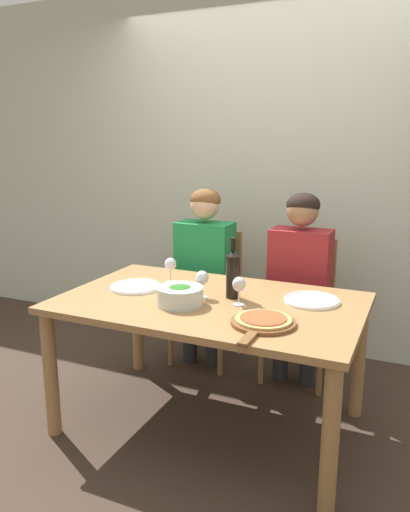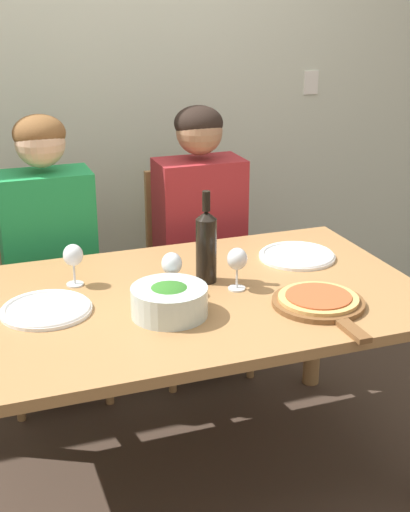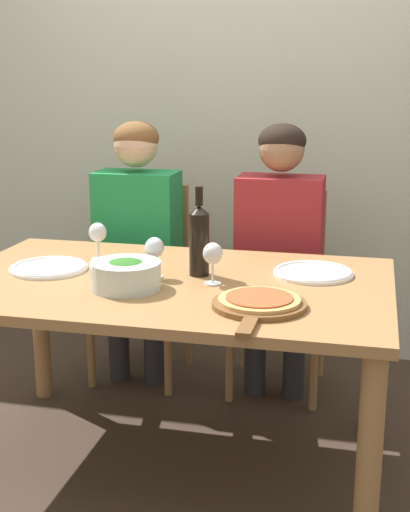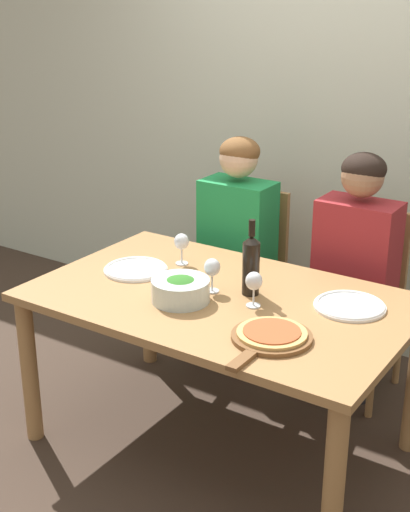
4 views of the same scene
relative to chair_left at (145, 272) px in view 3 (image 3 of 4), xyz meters
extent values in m
plane|color=#3D2D23|center=(0.37, -0.84, -0.51)|extent=(40.00, 40.00, 0.00)
cube|color=beige|center=(0.37, 0.45, 0.84)|extent=(10.00, 0.05, 2.70)
cube|color=#9E7042|center=(0.37, -0.84, 0.21)|extent=(1.59, 0.99, 0.04)
cylinder|color=#9E7042|center=(1.10, -1.27, -0.16)|extent=(0.08, 0.08, 0.70)
cylinder|color=#9E7042|center=(-0.37, -0.40, -0.16)|extent=(0.08, 0.08, 0.70)
cylinder|color=#9E7042|center=(1.10, -0.40, -0.16)|extent=(0.08, 0.08, 0.70)
cube|color=#9E7042|center=(0.00, -0.07, -0.05)|extent=(0.42, 0.42, 0.04)
cube|color=#9E7042|center=(0.00, 0.12, 0.19)|extent=(0.38, 0.03, 0.45)
cylinder|color=#9E7042|center=(-0.19, -0.26, -0.29)|extent=(0.04, 0.04, 0.44)
cylinder|color=#9E7042|center=(0.19, -0.26, -0.29)|extent=(0.04, 0.04, 0.44)
cylinder|color=#9E7042|center=(-0.19, 0.12, -0.29)|extent=(0.04, 0.04, 0.44)
cylinder|color=#9E7042|center=(0.19, 0.12, -0.29)|extent=(0.04, 0.04, 0.44)
cube|color=#9E7042|center=(0.67, -0.07, -0.05)|extent=(0.42, 0.42, 0.04)
cube|color=#9E7042|center=(0.67, 0.12, 0.19)|extent=(0.38, 0.03, 0.45)
cylinder|color=#9E7042|center=(0.48, -0.26, -0.29)|extent=(0.04, 0.04, 0.44)
cylinder|color=#9E7042|center=(0.86, -0.26, -0.29)|extent=(0.04, 0.04, 0.44)
cylinder|color=#9E7042|center=(0.48, 0.12, -0.29)|extent=(0.04, 0.04, 0.44)
cylinder|color=#9E7042|center=(0.86, 0.12, -0.29)|extent=(0.04, 0.04, 0.44)
cylinder|color=#28282D|center=(-0.09, -0.15, -0.27)|extent=(0.10, 0.10, 0.48)
cylinder|color=#28282D|center=(0.09, -0.15, -0.27)|extent=(0.10, 0.10, 0.48)
cube|color=#1E8C47|center=(0.00, -0.09, 0.24)|extent=(0.38, 0.22, 0.54)
cylinder|color=#1E8C47|center=(-0.20, -0.34, 0.09)|extent=(0.07, 0.31, 0.14)
cylinder|color=#1E8C47|center=(0.20, -0.34, 0.09)|extent=(0.07, 0.31, 0.14)
sphere|color=#DBAD89|center=(0.00, -0.09, 0.63)|extent=(0.20, 0.20, 0.20)
ellipsoid|color=brown|center=(0.00, -0.08, 0.66)|extent=(0.21, 0.21, 0.15)
cylinder|color=#28282D|center=(0.58, -0.15, -0.27)|extent=(0.10, 0.10, 0.48)
cylinder|color=#28282D|center=(0.76, -0.15, -0.27)|extent=(0.10, 0.10, 0.48)
cube|color=maroon|center=(0.67, -0.09, 0.24)|extent=(0.38, 0.22, 0.54)
cylinder|color=maroon|center=(0.47, -0.34, 0.09)|extent=(0.07, 0.31, 0.14)
cylinder|color=maroon|center=(0.87, -0.34, 0.09)|extent=(0.07, 0.31, 0.14)
sphere|color=#9E7051|center=(0.67, -0.09, 0.63)|extent=(0.20, 0.20, 0.20)
ellipsoid|color=black|center=(0.67, -0.08, 0.66)|extent=(0.21, 0.21, 0.15)
cylinder|color=black|center=(0.46, -0.75, 0.34)|extent=(0.07, 0.07, 0.23)
cone|color=black|center=(0.46, -0.75, 0.47)|extent=(0.07, 0.07, 0.03)
cylinder|color=black|center=(0.46, -0.75, 0.52)|extent=(0.03, 0.03, 0.07)
cylinder|color=silver|center=(0.26, -0.98, 0.27)|extent=(0.24, 0.24, 0.10)
ellipsoid|color=#2D6B23|center=(0.26, -0.98, 0.28)|extent=(0.20, 0.20, 0.10)
cylinder|color=white|center=(-0.11, -0.82, 0.23)|extent=(0.29, 0.29, 0.01)
torus|color=white|center=(-0.11, -0.82, 0.24)|extent=(0.29, 0.29, 0.02)
cylinder|color=white|center=(0.87, -0.65, 0.23)|extent=(0.29, 0.29, 0.01)
torus|color=white|center=(0.87, -0.65, 0.24)|extent=(0.29, 0.29, 0.02)
cylinder|color=brown|center=(0.74, -1.07, 0.23)|extent=(0.30, 0.30, 0.02)
cube|color=brown|center=(0.74, -1.29, 0.23)|extent=(0.04, 0.14, 0.02)
cylinder|color=tan|center=(0.74, -1.07, 0.25)|extent=(0.26, 0.26, 0.01)
cylinder|color=#AD4C28|center=(0.74, -1.07, 0.26)|extent=(0.22, 0.22, 0.01)
cylinder|color=silver|center=(0.02, -0.63, 0.23)|extent=(0.06, 0.06, 0.01)
cylinder|color=silver|center=(0.02, -0.63, 0.27)|extent=(0.01, 0.01, 0.07)
ellipsoid|color=silver|center=(0.02, -0.63, 0.34)|extent=(0.07, 0.07, 0.08)
ellipsoid|color=maroon|center=(0.02, -0.63, 0.32)|extent=(0.06, 0.06, 0.03)
cylinder|color=silver|center=(0.54, -0.86, 0.23)|extent=(0.06, 0.06, 0.01)
cylinder|color=silver|center=(0.54, -0.86, 0.27)|extent=(0.01, 0.01, 0.07)
ellipsoid|color=silver|center=(0.54, -0.86, 0.34)|extent=(0.07, 0.07, 0.08)
ellipsoid|color=maroon|center=(0.54, -0.86, 0.32)|extent=(0.06, 0.06, 0.03)
cylinder|color=silver|center=(0.31, -0.82, 0.23)|extent=(0.06, 0.06, 0.01)
cylinder|color=silver|center=(0.31, -0.82, 0.27)|extent=(0.01, 0.01, 0.07)
ellipsoid|color=silver|center=(0.31, -0.82, 0.34)|extent=(0.07, 0.07, 0.08)
ellipsoid|color=maroon|center=(0.31, -0.82, 0.32)|extent=(0.06, 0.06, 0.03)
camera|label=1|loc=(1.38, -3.16, 1.06)|focal=35.00mm
camera|label=2|loc=(-0.34, -2.95, 1.20)|focal=50.00mm
camera|label=3|loc=(1.07, -3.21, 0.95)|focal=50.00mm
camera|label=4|loc=(1.83, -3.18, 1.45)|focal=50.00mm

